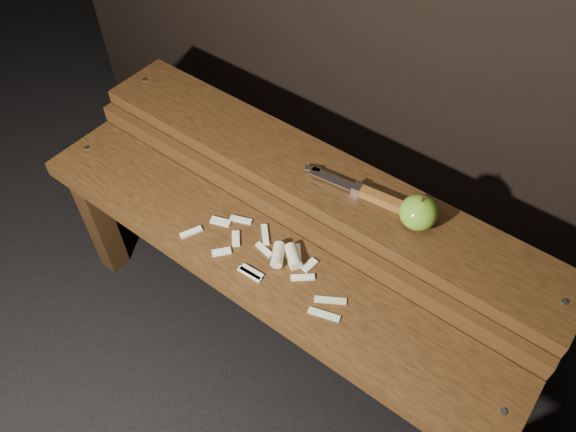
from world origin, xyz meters
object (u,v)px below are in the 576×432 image
Objects in this scene: bench_front_tier at (255,277)px; bench_rear_tier at (315,199)px; apple at (419,212)px; knife at (368,194)px.

bench_rear_tier is at bearing 90.00° from bench_front_tier.
bench_rear_tier is at bearing -179.00° from apple.
bench_front_tier is at bearing -90.00° from bench_rear_tier.
bench_rear_tier is 0.16m from knife.
apple is 0.35× the size of knife.
bench_front_tier is 14.45× the size of apple.
knife is at bearing 178.02° from apple.
bench_front_tier is at bearing -118.79° from knife.
apple is at bearing -1.98° from knife.
bench_rear_tier reaches higher than bench_front_tier.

